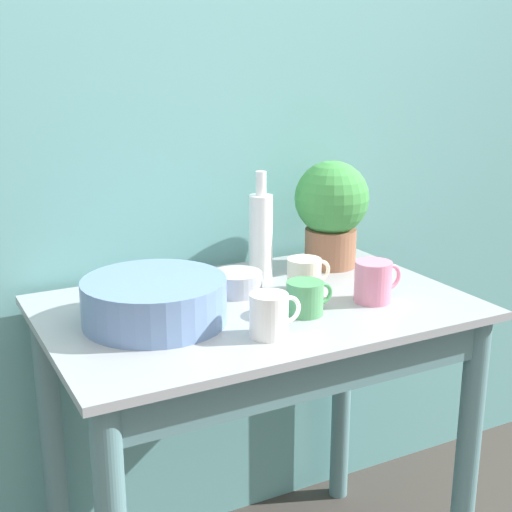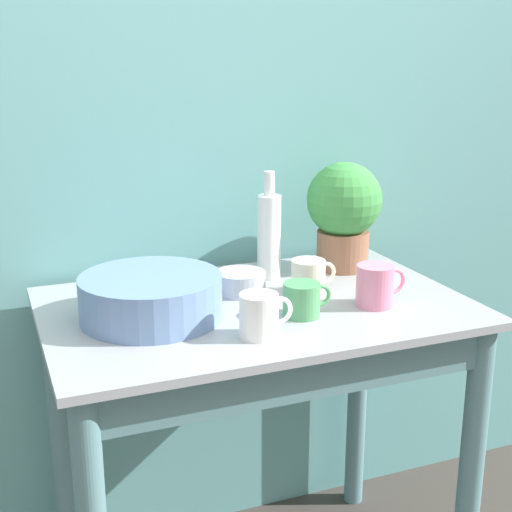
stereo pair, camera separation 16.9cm
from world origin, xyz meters
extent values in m
cube|color=#609E9E|center=(0.00, 0.71, 1.20)|extent=(6.00, 0.05, 2.40)
cylinder|color=slate|center=(0.46, 0.05, 0.41)|extent=(0.06, 0.06, 0.83)
cylinder|color=slate|center=(-0.46, 0.61, 0.41)|extent=(0.06, 0.06, 0.83)
cylinder|color=slate|center=(0.46, 0.61, 0.41)|extent=(0.06, 0.06, 0.83)
cube|color=slate|center=(0.00, 0.05, 0.78)|extent=(0.92, 0.02, 0.10)
cube|color=#93999E|center=(0.00, 0.33, 0.84)|extent=(1.02, 0.66, 0.02)
cylinder|color=#8C5B42|center=(0.33, 0.51, 0.90)|extent=(0.15, 0.15, 0.11)
sphere|color=#3D8C42|center=(0.33, 0.51, 1.04)|extent=(0.21, 0.21, 0.21)
cylinder|color=#6684B2|center=(-0.26, 0.33, 0.90)|extent=(0.32, 0.32, 0.10)
cylinder|color=white|center=(0.11, 0.51, 0.96)|extent=(0.06, 0.06, 0.22)
cylinder|color=white|center=(0.11, 0.51, 1.10)|extent=(0.03, 0.03, 0.06)
cylinder|color=pink|center=(0.26, 0.21, 0.90)|extent=(0.09, 0.09, 0.10)
torus|color=pink|center=(0.31, 0.21, 0.90)|extent=(0.07, 0.01, 0.07)
cylinder|color=#4C935B|center=(0.07, 0.21, 0.89)|extent=(0.09, 0.09, 0.08)
torus|color=#4C935B|center=(0.11, 0.21, 0.89)|extent=(0.05, 0.01, 0.05)
cylinder|color=beige|center=(0.15, 0.36, 0.89)|extent=(0.09, 0.09, 0.09)
torus|color=beige|center=(0.20, 0.36, 0.89)|extent=(0.06, 0.01, 0.06)
cylinder|color=white|center=(-0.07, 0.14, 0.89)|extent=(0.08, 0.08, 0.10)
torus|color=white|center=(-0.02, 0.14, 0.90)|extent=(0.06, 0.01, 0.06)
cylinder|color=#A8A8B2|center=(-0.01, 0.42, 0.87)|extent=(0.13, 0.13, 0.05)
camera|label=1|loc=(-0.75, -1.11, 1.43)|focal=50.00mm
camera|label=2|loc=(-0.60, -1.18, 1.43)|focal=50.00mm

